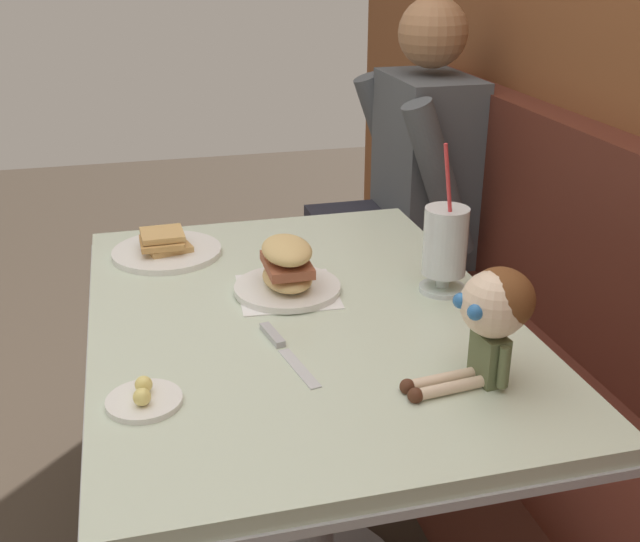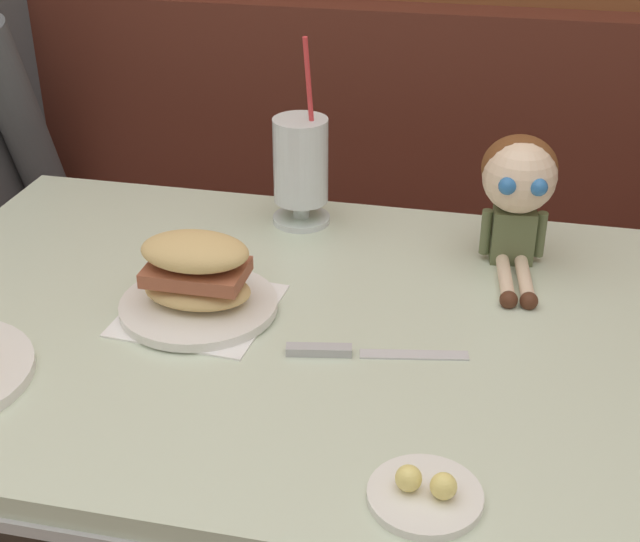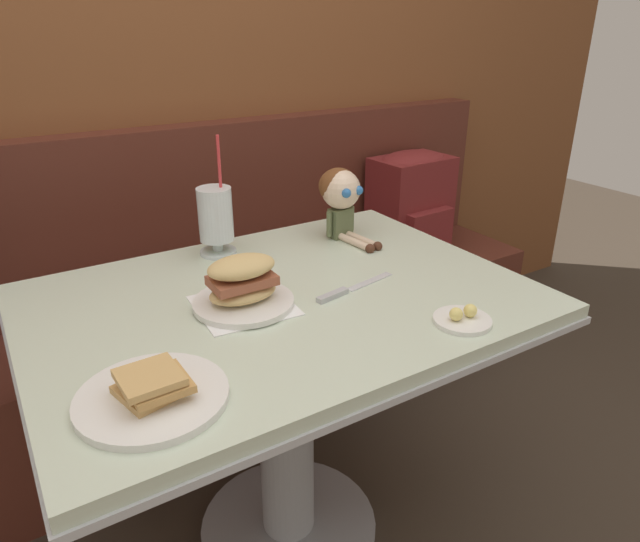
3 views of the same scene
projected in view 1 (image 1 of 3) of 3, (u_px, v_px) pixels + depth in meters
booth_bench at (562, 440)px, 1.81m from camera, size 2.60×0.48×1.00m
diner_table at (301, 398)px, 1.58m from camera, size 1.11×0.81×0.74m
toast_plate at (166, 249)px, 1.77m from camera, size 0.25×0.25×0.06m
milkshake_glass at (445, 245)px, 1.56m from camera, size 0.10×0.10×0.32m
sandwich_plate at (287, 272)px, 1.57m from camera, size 0.22×0.22×0.12m
butter_saucer at (144, 399)px, 1.21m from camera, size 0.12×0.12×0.04m
butter_knife at (279, 344)px, 1.38m from camera, size 0.23×0.06×0.01m
seated_doll at (494, 310)px, 1.22m from camera, size 0.12×0.22×0.20m
diner_patron at (414, 167)px, 2.44m from camera, size 0.55×0.48×0.81m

